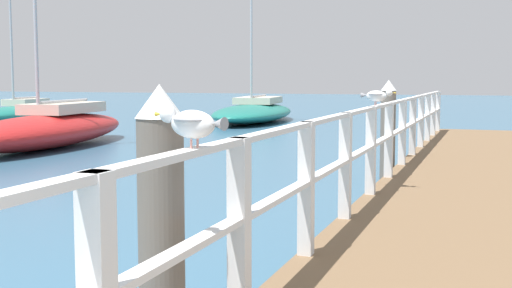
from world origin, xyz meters
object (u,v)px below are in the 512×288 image
object	(u,v)px
seagull_background	(377,95)
boat_5	(254,112)
seagull_foreground	(192,122)
dock_piling_far	(388,131)
boat_1	(48,129)
dock_piling_near	(162,243)
boat_4	(18,113)

from	to	relation	value
seagull_background	boat_5	world-z (taller)	boat_5
seagull_foreground	dock_piling_far	bearing A→B (deg)	18.58
boat_1	boat_5	bearing A→B (deg)	-104.88
boat_5	dock_piling_near	bearing A→B (deg)	101.13
boat_4	dock_piling_near	bearing A→B (deg)	123.71
seagull_background	seagull_foreground	bearing A→B (deg)	8.44
dock_piling_near	seagull_foreground	distance (m)	0.91
dock_piling_far	seagull_foreground	distance (m)	9.50
boat_4	boat_1	bearing A→B (deg)	125.85
seagull_foreground	boat_5	size ratio (longest dim) A/B	0.05
seagull_background	boat_1	size ratio (longest dim) A/B	0.05
seagull_background	boat_4	distance (m)	23.99
dock_piling_near	boat_5	distance (m)	25.96
dock_piling_far	seagull_foreground	bearing A→B (deg)	-87.75
dock_piling_near	boat_1	size ratio (longest dim) A/B	0.19
dock_piling_far	dock_piling_near	bearing A→B (deg)	-90.00
dock_piling_far	seagull_background	size ratio (longest dim) A/B	4.03
dock_piling_near	boat_4	world-z (taller)	boat_4
boat_5	boat_1	bearing A→B (deg)	74.52
seagull_foreground	boat_1	world-z (taller)	boat_1
seagull_foreground	boat_4	world-z (taller)	boat_4
boat_5	seagull_foreground	bearing A→B (deg)	101.65
boat_1	dock_piling_near	bearing A→B (deg)	122.51
dock_piling_near	seagull_foreground	xyz separation A→B (m)	(0.37, -0.35, 0.76)
dock_piling_near	seagull_background	distance (m)	5.48
seagull_background	boat_4	xyz separation A→B (m)	(-18.39, 15.36, -1.30)
boat_1	boat_4	xyz separation A→B (m)	(-7.99, 8.55, -0.10)
dock_piling_near	dock_piling_far	size ratio (longest dim) A/B	1.00
seagull_foreground	seagull_background	bearing A→B (deg)	16.16
dock_piling_far	seagull_background	bearing A→B (deg)	-84.01
dock_piling_far	boat_1	xyz separation A→B (m)	(-10.01, 3.11, -0.44)
dock_piling_far	boat_4	bearing A→B (deg)	147.07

